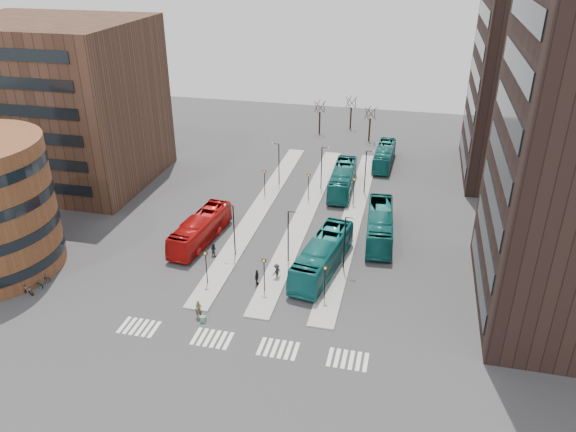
% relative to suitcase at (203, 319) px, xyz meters
% --- Properties ---
extents(ground, '(160.00, 160.00, 0.00)m').
position_rel_suitcase_xyz_m(ground, '(2.63, -6.05, -0.30)').
color(ground, '#303032').
rests_on(ground, ground).
extents(island_left, '(2.50, 45.00, 0.15)m').
position_rel_suitcase_xyz_m(island_left, '(-1.37, 23.95, -0.23)').
color(island_left, gray).
rests_on(island_left, ground).
extents(island_mid, '(2.50, 45.00, 0.15)m').
position_rel_suitcase_xyz_m(island_mid, '(4.63, 23.95, -0.23)').
color(island_mid, gray).
rests_on(island_mid, ground).
extents(island_right, '(2.50, 45.00, 0.15)m').
position_rel_suitcase_xyz_m(island_right, '(10.63, 23.95, -0.23)').
color(island_right, gray).
rests_on(island_right, ground).
extents(suitcase, '(0.52, 0.43, 0.60)m').
position_rel_suitcase_xyz_m(suitcase, '(0.00, 0.00, 0.00)').
color(suitcase, navy).
rests_on(suitcase, ground).
extents(red_bus, '(3.92, 11.65, 3.18)m').
position_rel_suitcase_xyz_m(red_bus, '(-5.62, 14.21, 1.29)').
color(red_bus, '#B50F0D').
rests_on(red_bus, ground).
extents(teal_bus_a, '(4.98, 13.05, 3.55)m').
position_rel_suitcase_xyz_m(teal_bus_a, '(9.07, 11.24, 1.47)').
color(teal_bus_a, '#156B6B').
rests_on(teal_bus_a, ground).
extents(teal_bus_b, '(3.09, 11.99, 3.32)m').
position_rel_suitcase_xyz_m(teal_bus_b, '(8.16, 32.28, 1.36)').
color(teal_bus_b, '#125D5C').
rests_on(teal_bus_b, ground).
extents(teal_bus_c, '(3.67, 12.27, 3.37)m').
position_rel_suitcase_xyz_m(teal_bus_c, '(14.30, 19.75, 1.38)').
color(teal_bus_c, '#135F5C').
rests_on(teal_bus_c, ground).
extents(teal_bus_d, '(2.85, 10.76, 2.98)m').
position_rel_suitcase_xyz_m(teal_bus_d, '(13.00, 43.27, 1.19)').
color(teal_bus_d, '#136261').
rests_on(teal_bus_d, ground).
extents(traveller, '(0.74, 0.59, 1.78)m').
position_rel_suitcase_xyz_m(traveller, '(-0.57, 0.53, 0.59)').
color(traveller, '#4C472D').
rests_on(traveller, ground).
extents(commuter_a, '(0.90, 0.82, 1.51)m').
position_rel_suitcase_xyz_m(commuter_a, '(-3.10, 11.50, 0.45)').
color(commuter_a, black).
rests_on(commuter_a, ground).
extents(commuter_b, '(0.47, 1.00, 1.66)m').
position_rel_suitcase_xyz_m(commuter_b, '(3.12, 7.08, 0.53)').
color(commuter_b, black).
rests_on(commuter_b, ground).
extents(commuter_c, '(1.08, 1.25, 1.67)m').
position_rel_suitcase_xyz_m(commuter_c, '(4.80, 8.59, 0.54)').
color(commuter_c, black).
rests_on(commuter_c, ground).
extents(bicycle_near, '(1.96, 0.87, 1.00)m').
position_rel_suitcase_xyz_m(bicycle_near, '(-18.37, 1.40, 0.20)').
color(bicycle_near, gray).
rests_on(bicycle_near, ground).
extents(bicycle_mid, '(1.69, 0.83, 0.98)m').
position_rel_suitcase_xyz_m(bicycle_mid, '(-18.37, 0.19, 0.19)').
color(bicycle_mid, gray).
rests_on(bicycle_mid, ground).
extents(bicycle_far, '(1.90, 1.19, 0.94)m').
position_rel_suitcase_xyz_m(bicycle_far, '(-18.37, 2.34, 0.17)').
color(bicycle_far, gray).
rests_on(bicycle_far, ground).
extents(crosswalk_stripes, '(22.35, 2.40, 0.01)m').
position_rel_suitcase_xyz_m(crosswalk_stripes, '(4.38, -2.05, -0.29)').
color(crosswalk_stripes, silver).
rests_on(crosswalk_stripes, ground).
extents(office_block, '(25.00, 20.12, 22.00)m').
position_rel_suitcase_xyz_m(office_block, '(-31.37, 27.93, 10.70)').
color(office_block, '#4B3022').
rests_on(office_block, ground).
extents(tower_far, '(20.12, 20.00, 30.00)m').
position_rel_suitcase_xyz_m(tower_far, '(34.60, 43.95, 14.70)').
color(tower_far, black).
rests_on(tower_far, ground).
extents(sign_poles, '(12.45, 22.12, 3.65)m').
position_rel_suitcase_xyz_m(sign_poles, '(4.23, 16.94, 2.11)').
color(sign_poles, black).
rests_on(sign_poles, ground).
extents(lamp_posts, '(14.04, 20.24, 6.12)m').
position_rel_suitcase_xyz_m(lamp_posts, '(5.26, 21.95, 3.28)').
color(lamp_posts, black).
rests_on(lamp_posts, ground).
extents(bare_trees, '(10.97, 8.14, 5.90)m').
position_rel_suitcase_xyz_m(bare_trees, '(5.29, 56.61, 2.42)').
color(bare_trees, black).
rests_on(bare_trees, ground).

